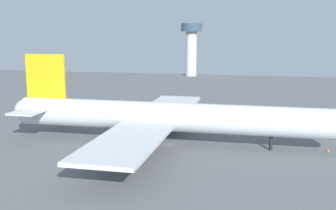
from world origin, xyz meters
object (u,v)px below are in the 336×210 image
Objects in this scene: maintenance_van at (163,107)px; safety_cone_nose at (328,150)px; cargo_airplane at (166,117)px; control_tower at (191,43)px.

safety_cone_nose is at bearing -39.71° from maintenance_van.
cargo_airplane is at bearing -177.86° from safety_cone_nose.
safety_cone_nose is 0.02× the size of control_tower.
cargo_airplane is 33.89m from safety_cone_nose.
safety_cone_nose is (33.41, 1.25, -5.52)m from cargo_airplane.
safety_cone_nose is 147.24m from control_tower.
control_tower reaches higher than safety_cone_nose.
cargo_airplane reaches higher than safety_cone_nose.
maintenance_van reaches higher than safety_cone_nose.
maintenance_van is 0.18× the size of control_tower.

